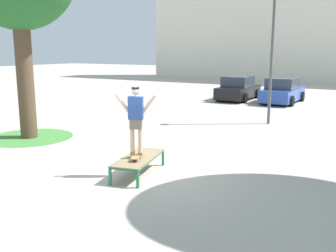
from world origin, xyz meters
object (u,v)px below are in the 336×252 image
Objects in this scene: car_black at (238,89)px; light_post at (273,32)px; car_blue at (283,91)px; skateboard at (137,155)px; skate_box at (138,159)px; skater at (136,116)px.

car_black is 0.72× the size of light_post.
car_black and car_blue have the same top height.
skateboard is at bearing -89.48° from car_blue.
light_post reaches higher than skateboard.
car_blue is (-0.11, 15.45, 0.28)m from skate_box.
skate_box is at bearing 102.30° from skateboard.
car_blue is at bearing 90.52° from skateboard.
skate_box is at bearing 102.11° from skater.
skate_box is 1.19× the size of skater.
skater is at bearing -77.89° from skate_box.
car_blue is 0.73× the size of light_post.
light_post reaches higher than skate_box.
skate_box is 2.50× the size of skateboard.
light_post is (0.97, 8.55, 2.29)m from skater.
car_black reaches higher than skateboard.
car_blue is (-0.14, 15.57, -0.84)m from skater.
car_blue reaches higher than skate_box.
skater reaches higher than car_black.
skateboard is at bearing -79.36° from car_black.
light_post is at bearing -81.01° from car_blue.
light_post is (1.11, -7.02, 3.13)m from car_blue.
car_black is (-2.94, 15.64, -0.84)m from skater.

